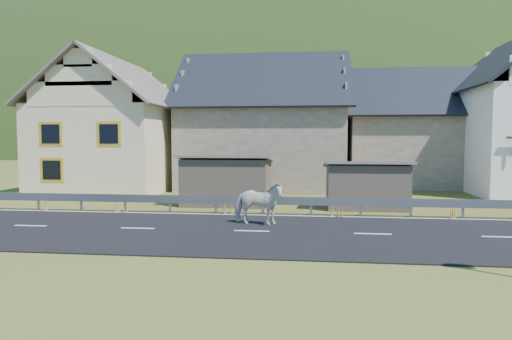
# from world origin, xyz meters

# --- Properties ---
(ground) EXTENTS (160.00, 160.00, 0.00)m
(ground) POSITION_xyz_m (0.00, 0.00, 0.00)
(ground) COLOR #47491A
(ground) RESTS_ON ground
(road) EXTENTS (60.00, 7.00, 0.04)m
(road) POSITION_xyz_m (0.00, 0.00, 0.02)
(road) COLOR black
(road) RESTS_ON ground
(lane_markings) EXTENTS (60.00, 6.60, 0.01)m
(lane_markings) POSITION_xyz_m (0.00, 0.00, 0.04)
(lane_markings) COLOR silver
(lane_markings) RESTS_ON road
(guardrail) EXTENTS (28.10, 0.09, 0.75)m
(guardrail) POSITION_xyz_m (-0.00, 3.68, 0.56)
(guardrail) COLOR #93969B
(guardrail) RESTS_ON ground
(shed_left) EXTENTS (4.30, 3.30, 2.40)m
(shed_left) POSITION_xyz_m (-2.00, 6.50, 1.10)
(shed_left) COLOR brown
(shed_left) RESTS_ON ground
(shed_right) EXTENTS (3.80, 2.90, 2.20)m
(shed_right) POSITION_xyz_m (4.50, 6.00, 1.00)
(shed_right) COLOR brown
(shed_right) RESTS_ON ground
(house_cream) EXTENTS (7.80, 9.80, 8.30)m
(house_cream) POSITION_xyz_m (-10.00, 12.00, 4.36)
(house_cream) COLOR beige
(house_cream) RESTS_ON ground
(house_stone_a) EXTENTS (10.80, 9.80, 8.90)m
(house_stone_a) POSITION_xyz_m (-1.00, 15.00, 4.63)
(house_stone_a) COLOR tan
(house_stone_a) RESTS_ON ground
(house_stone_b) EXTENTS (9.80, 8.80, 8.10)m
(house_stone_b) POSITION_xyz_m (9.00, 17.00, 4.24)
(house_stone_b) COLOR tan
(house_stone_b) RESTS_ON ground
(mountain) EXTENTS (440.00, 280.00, 260.00)m
(mountain) POSITION_xyz_m (5.00, 180.00, -20.00)
(mountain) COLOR #233D17
(mountain) RESTS_ON ground
(conifer_patch) EXTENTS (76.00, 50.00, 28.00)m
(conifer_patch) POSITION_xyz_m (-55.00, 110.00, 6.00)
(conifer_patch) COLOR black
(conifer_patch) RESTS_ON ground
(horse) EXTENTS (1.06, 1.95, 1.58)m
(horse) POSITION_xyz_m (0.08, 1.16, 0.83)
(horse) COLOR silver
(horse) RESTS_ON road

